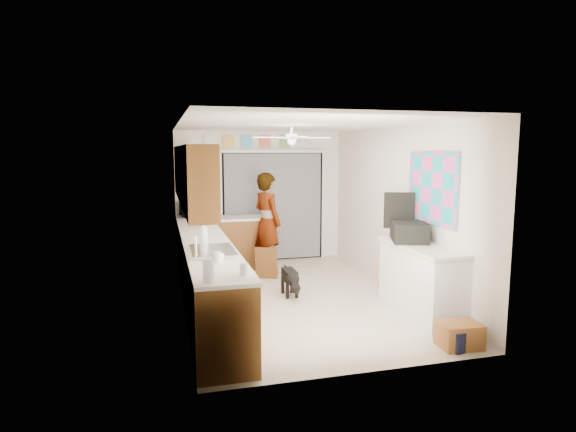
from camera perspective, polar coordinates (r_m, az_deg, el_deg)
floor at (r=7.16m, az=0.83°, el=-9.59°), size 5.00×5.00×0.00m
ceiling at (r=6.84m, az=0.88°, el=10.83°), size 5.00×5.00×0.00m
wall_back at (r=9.30m, az=-3.33°, el=2.31°), size 3.20×0.00×3.20m
wall_front at (r=4.56m, az=9.42°, el=-3.55°), size 3.20×0.00×3.20m
wall_left at (r=6.64m, az=-12.56°, el=-0.08°), size 0.00×5.00×5.00m
wall_right at (r=7.48m, az=12.74°, el=0.78°), size 0.00×5.00×5.00m
left_base_cabinets at (r=6.81m, az=-9.82°, el=-6.68°), size 0.60×4.80×0.90m
left_countertop at (r=6.71m, az=-9.83°, el=-2.78°), size 0.62×4.80×0.04m
upper_cabinets at (r=6.79m, az=-11.42°, el=4.79°), size 0.32×4.00×0.80m
sink_basin at (r=5.73m, az=-8.94°, el=-4.23°), size 0.50×0.76×0.06m
faucet at (r=5.69m, az=-10.86°, el=-3.38°), size 0.03×0.03×0.22m
peninsula_base at (r=8.84m, az=-5.81°, el=-3.24°), size 1.00×0.60×0.90m
peninsula_top at (r=8.76m, az=-5.86°, el=-0.23°), size 1.04×0.64×0.04m
back_opening_recess at (r=9.35m, az=-1.78°, el=1.12°), size 2.00×0.06×2.10m
curtain_panel at (r=9.31m, az=-1.72°, el=1.09°), size 1.90×0.03×2.05m
door_trim_left at (r=9.14m, az=-7.98°, el=0.89°), size 0.06×0.04×2.10m
door_trim_right at (r=9.60m, az=4.20°, el=1.28°), size 0.06×0.04×2.10m
door_trim_head at (r=9.26m, az=-1.77°, el=7.69°), size 2.10×0.04×0.06m
header_frame_0 at (r=9.13m, az=-7.08°, el=8.76°), size 0.22×0.02×0.22m
header_frame_1 at (r=9.19m, az=-4.89°, el=8.79°), size 0.22×0.02×0.22m
header_frame_2 at (r=9.25m, az=-2.73°, el=8.80°), size 0.22×0.02×0.22m
header_frame_3 at (r=9.35m, az=-0.30°, el=8.80°), size 0.22×0.02×0.22m
header_frame_4 at (r=9.45m, az=2.07°, el=8.78°), size 0.22×0.02×0.22m
route66_sign at (r=9.09m, az=-9.29°, el=8.72°), size 0.22×0.02×0.26m
right_counter_base at (r=6.48m, az=15.49°, el=-7.60°), size 0.50×1.40×0.90m
right_counter_top at (r=6.37m, az=15.57°, el=-3.52°), size 0.54×1.44×0.04m
abstract_painting at (r=6.56m, az=16.73°, el=3.20°), size 0.03×1.15×0.95m
ceiling_fan at (r=7.02m, az=0.42°, el=9.28°), size 1.14×1.14×0.24m
microwave at (r=8.90m, az=-11.36°, el=0.85°), size 0.43×0.57×0.29m
soap_bottle at (r=6.20m, az=-9.98°, el=-1.95°), size 0.15×0.15×0.32m
cup at (r=5.33m, az=-8.13°, el=-4.82°), size 0.12×0.12×0.08m
jar_a at (r=4.68m, az=-5.22°, el=-6.32°), size 0.10×0.10×0.12m
jar_b at (r=5.24m, az=-8.32°, el=-4.84°), size 0.10×0.10×0.12m
paper_towel_roll at (r=4.48m, az=-9.43°, el=-6.39°), size 0.12×0.12×0.22m
suitcase at (r=6.59m, az=14.16°, el=-1.81°), size 0.62×0.71×0.25m
suitcase_rim at (r=6.61m, az=14.13°, el=-2.75°), size 0.62×0.70×0.02m
suitcase_lid at (r=6.80m, az=13.05°, el=0.65°), size 0.40×0.18×0.50m
cardboard_box at (r=5.72m, az=19.67°, el=-13.14°), size 0.46×0.36×0.27m
navy_crate at (r=5.73m, az=19.65°, el=-13.38°), size 0.42×0.38×0.22m
cabinet_door_panel at (r=8.04m, az=-2.59°, el=-5.60°), size 0.39×0.28×0.55m
man at (r=8.41m, az=-2.45°, el=-0.80°), size 0.64×0.75×1.76m
dog at (r=7.17m, az=0.19°, el=-7.71°), size 0.24×0.56×0.44m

